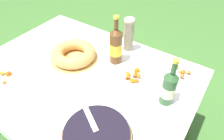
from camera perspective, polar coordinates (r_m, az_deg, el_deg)
ground_plane at (r=1.84m, az=-6.74°, el=-16.97°), size 16.00×16.00×0.00m
garden_table at (r=1.36m, az=-8.77°, el=-3.32°), size 1.41×1.05×0.68m
tablecloth at (r=1.32m, az=-9.01°, el=-1.70°), size 1.42×1.06×0.10m
berry_tart at (r=0.99m, az=-4.41°, el=-18.11°), size 0.34×0.34×0.06m
serving_knife at (r=0.94m, az=-3.83°, el=-18.44°), size 0.33×0.21×0.01m
bundt_cake at (r=1.41m, az=-10.88°, el=4.56°), size 0.33×0.33×0.09m
cup_stack at (r=1.44m, az=4.74°, el=9.86°), size 0.07×0.07×0.25m
cider_bottle_green at (r=1.10m, az=15.91°, el=-4.85°), size 0.08×0.08×0.30m
cider_bottle_amber at (r=1.32m, az=1.12°, el=6.90°), size 0.09×0.09×0.34m
snack_plate_near at (r=1.26m, az=5.37°, el=-2.16°), size 0.24×0.24×0.06m
snack_plate_left at (r=1.42m, az=-28.50°, el=-2.31°), size 0.24×0.24×0.05m
snack_plate_right at (r=1.36m, az=19.39°, el=-0.71°), size 0.21×0.21×0.06m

